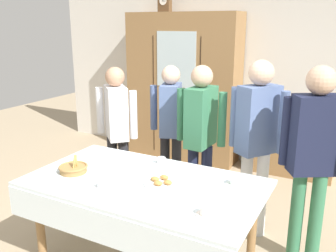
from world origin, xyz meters
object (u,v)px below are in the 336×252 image
object	(u,v)px
dining_table	(142,194)
person_beside_shelf	(171,120)
wall_cabinet	(183,87)
person_near_right_end	(201,129)
tea_cup_back_edge	(235,181)
bookshelf_low	(289,144)
spoon_mid_left	(190,200)
spoon_near_right	(189,176)
mantel_clock	(165,3)
pastry_plate	(162,182)
person_behind_table_right	(257,132)
person_behind_table_left	(314,149)
tea_cup_mid_left	(206,212)
tea_cup_front_edge	(103,185)
spoon_far_right	(142,176)
bread_basket	(73,168)
person_by_cabinet	(117,123)
book_stack	(292,111)
tea_cup_center	(161,161)

from	to	relation	value
dining_table	person_beside_shelf	world-z (taller)	person_beside_shelf
wall_cabinet	person_near_right_end	size ratio (longest dim) A/B	1.33
person_beside_shelf	tea_cup_back_edge	bearing A→B (deg)	-43.01
bookshelf_low	spoon_mid_left	world-z (taller)	bookshelf_low
spoon_near_right	dining_table	bearing A→B (deg)	-133.69
dining_table	tea_cup_back_edge	size ratio (longest dim) A/B	14.18
bookshelf_low	person_beside_shelf	world-z (taller)	person_beside_shelf
mantel_clock	pastry_plate	world-z (taller)	mantel_clock
mantel_clock	person_behind_table_right	size ratio (longest dim) A/B	0.14
person_behind_table_left	mantel_clock	bearing A→B (deg)	141.24
dining_table	tea_cup_mid_left	xyz separation A→B (m)	(0.63, -0.24, 0.12)
spoon_mid_left	mantel_clock	bearing A→B (deg)	121.73
tea_cup_back_edge	spoon_near_right	distance (m)	0.38
mantel_clock	tea_cup_back_edge	xyz separation A→B (m)	(1.85, -2.29, -1.43)
tea_cup_mid_left	spoon_mid_left	distance (m)	0.23
person_near_right_end	person_behind_table_left	xyz separation A→B (m)	(1.09, -0.32, 0.06)
tea_cup_front_edge	person_behind_table_left	xyz separation A→B (m)	(1.35, 0.93, 0.22)
wall_cabinet	pastry_plate	world-z (taller)	wall_cabinet
dining_table	spoon_far_right	xyz separation A→B (m)	(-0.06, 0.10, 0.10)
mantel_clock	spoon_far_right	xyz separation A→B (m)	(1.14, -2.49, -1.46)
tea_cup_back_edge	bread_basket	world-z (taller)	bread_basket
person_behind_table_left	spoon_near_right	bearing A→B (deg)	-154.24
tea_cup_back_edge	person_near_right_end	size ratio (longest dim) A/B	0.08
person_behind_table_left	pastry_plate	bearing A→B (deg)	-146.83
dining_table	pastry_plate	world-z (taller)	pastry_plate
pastry_plate	person_behind_table_right	distance (m)	1.06
mantel_clock	person_by_cabinet	size ratio (longest dim) A/B	0.16
dining_table	person_beside_shelf	size ratio (longest dim) A/B	1.20
book_stack	tea_cup_mid_left	bearing A→B (deg)	-90.44
tea_cup_front_edge	tea_cup_mid_left	distance (m)	0.83
tea_cup_front_edge	person_beside_shelf	bearing A→B (deg)	98.52
tea_cup_back_edge	person_behind_table_left	distance (m)	0.67
person_by_cabinet	tea_cup_center	bearing A→B (deg)	-31.12
mantel_clock	pastry_plate	bearing A→B (deg)	-62.02
person_near_right_end	person_behind_table_left	world-z (taller)	person_behind_table_left
person_behind_table_left	book_stack	bearing A→B (deg)	104.22
mantel_clock	spoon_far_right	size ratio (longest dim) A/B	2.02
bread_basket	spoon_mid_left	distance (m)	1.07
spoon_mid_left	person_behind_table_right	bearing A→B (deg)	80.77
tea_cup_front_edge	spoon_far_right	xyz separation A→B (m)	(0.14, 0.33, -0.02)
tea_cup_center	bookshelf_low	bearing A→B (deg)	72.40
bookshelf_low	spoon_far_right	xyz separation A→B (m)	(-0.72, -2.54, 0.36)
mantel_clock	spoon_near_right	xyz separation A→B (m)	(1.47, -2.30, -1.46)
person_behind_table_left	person_behind_table_right	bearing A→B (deg)	152.68
person_behind_table_left	bookshelf_low	bearing A→B (deg)	104.22
dining_table	tea_cup_back_edge	distance (m)	0.73
person_near_right_end	person_behind_table_right	size ratio (longest dim) A/B	0.95
person_by_cabinet	person_behind_table_right	bearing A→B (deg)	2.18
wall_cabinet	tea_cup_back_edge	world-z (taller)	wall_cabinet
tea_cup_front_edge	book_stack	bearing A→B (deg)	73.38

